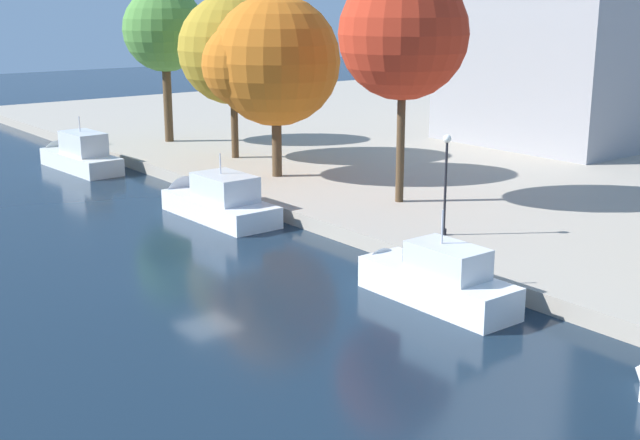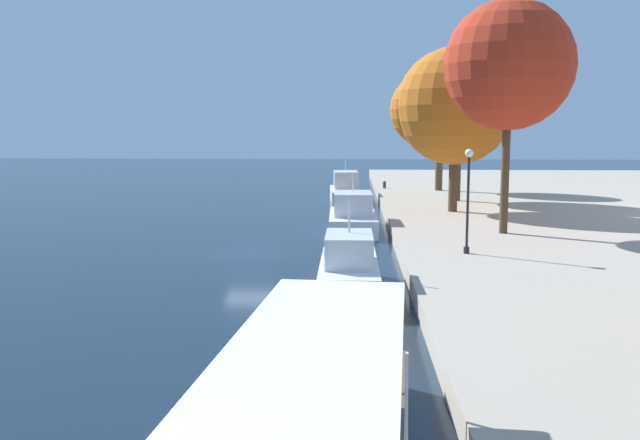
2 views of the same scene
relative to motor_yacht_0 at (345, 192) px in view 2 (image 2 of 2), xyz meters
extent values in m
plane|color=#142333|center=(25.77, -4.68, -0.81)|extent=(220.00, 220.00, 0.00)
cube|color=silver|center=(0.50, 0.03, -0.39)|extent=(7.98, 2.99, 1.51)
cone|color=silver|center=(-3.82, -0.21, -0.39)|extent=(1.33, 2.49, 2.42)
cube|color=silver|center=(1.09, 0.06, 1.14)|extent=(3.64, 2.24, 1.55)
cube|color=black|center=(-0.28, -0.02, 1.21)|extent=(1.05, 1.96, 0.93)
cylinder|color=silver|center=(0.70, 0.04, 2.44)|extent=(0.08, 0.08, 1.05)
cube|color=white|center=(18.05, 0.69, -0.42)|extent=(7.76, 3.01, 1.47)
cone|color=white|center=(13.79, 0.61, -0.42)|extent=(1.25, 2.75, 2.73)
cube|color=silver|center=(18.63, 0.70, 1.01)|extent=(3.51, 2.36, 1.39)
cube|color=black|center=(17.28, 0.67, 1.08)|extent=(0.97, 2.17, 0.84)
cylinder|color=silver|center=(18.24, 0.69, 2.25)|extent=(0.08, 0.08, 1.09)
cube|color=white|center=(34.53, 0.56, -0.41)|extent=(6.81, 2.26, 1.77)
cone|color=white|center=(30.73, 0.54, -0.41)|extent=(1.21, 2.12, 2.12)
cube|color=silver|center=(35.04, 0.56, 1.06)|extent=(3.07, 1.80, 1.17)
cube|color=black|center=(33.85, 0.55, 1.12)|extent=(0.82, 1.67, 0.70)
cylinder|color=silver|center=(34.70, 0.56, 2.30)|extent=(0.08, 0.08, 1.32)
cone|color=white|center=(43.71, 0.71, -0.53)|extent=(1.60, 2.66, 2.56)
cylinder|color=#B2B2B7|center=(46.96, -0.69, 1.25)|extent=(0.10, 0.10, 2.10)
cylinder|color=#B2B2B7|center=(47.14, 1.58, 1.25)|extent=(0.10, 0.10, 2.10)
cube|color=silver|center=(50.52, 0.17, 2.36)|extent=(8.04, 3.23, 0.12)
cylinder|color=#2D2D33|center=(-4.53, 3.68, 0.19)|extent=(0.28, 0.28, 0.46)
sphere|color=#2D2D33|center=(-4.53, 3.68, 0.49)|extent=(0.31, 0.31, 0.31)
cylinder|color=black|center=(29.70, 5.88, 2.15)|extent=(0.12, 0.12, 4.39)
sphere|color=white|center=(29.70, 5.88, 4.51)|extent=(0.38, 0.38, 0.38)
cylinder|color=black|center=(29.70, 5.88, 0.11)|extent=(0.26, 0.26, 0.30)
cylinder|color=#4C3823|center=(13.65, 7.53, 2.04)|extent=(0.61, 0.61, 4.18)
sphere|color=#BC6019|center=(13.65, 7.53, 7.10)|extent=(7.91, 7.91, 7.91)
sphere|color=#BC6019|center=(12.88, 5.72, 6.88)|extent=(5.07, 5.07, 5.07)
sphere|color=#BC6019|center=(14.97, 8.27, 7.69)|extent=(4.64, 4.64, 4.64)
cylinder|color=#4C3823|center=(6.55, 8.89, 2.29)|extent=(0.50, 0.50, 4.67)
sphere|color=olive|center=(6.55, 8.89, 7.41)|extent=(7.44, 7.44, 7.44)
sphere|color=olive|center=(5.31, 8.72, 8.67)|extent=(4.08, 4.08, 4.08)
sphere|color=olive|center=(6.39, 9.40, 8.11)|extent=(3.65, 3.65, 3.65)
cylinder|color=#4C3823|center=(-2.64, 8.57, 3.04)|extent=(0.67, 0.67, 6.18)
sphere|color=#4C8438|center=(-2.64, 8.57, 8.51)|extent=(6.33, 6.33, 6.33)
sphere|color=#4C8438|center=(-2.80, 8.27, 9.16)|extent=(3.03, 3.03, 3.03)
sphere|color=#4C8438|center=(-1.10, 8.87, 8.55)|extent=(3.31, 3.31, 3.31)
cylinder|color=#4C3823|center=(23.42, 8.88, 3.15)|extent=(0.44, 0.44, 6.40)
sphere|color=#B22D19|center=(23.42, 8.88, 8.93)|extent=(6.88, 6.88, 6.88)
sphere|color=#B22D19|center=(23.95, 9.42, 9.39)|extent=(3.38, 3.38, 3.38)
sphere|color=#B22D19|center=(24.65, 9.33, 8.52)|extent=(3.14, 3.14, 3.14)
camera|label=1|loc=(56.15, -21.85, 10.58)|focal=47.04mm
camera|label=2|loc=(60.81, 0.69, 5.62)|focal=38.55mm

